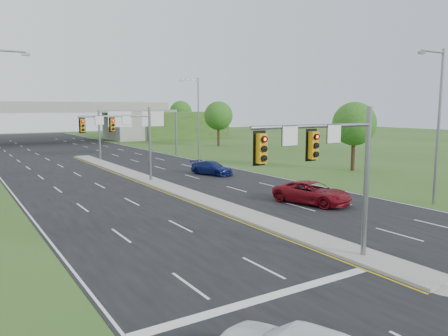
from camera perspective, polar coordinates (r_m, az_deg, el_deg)
name	(u,v)px	position (r m, az deg, el deg)	size (l,w,h in m)	color
ground	(363,258)	(21.68, 17.69, -11.16)	(240.00, 240.00, 0.00)	#314E1C
road	(116,169)	(51.05, -13.91, -0.17)	(24.00, 160.00, 0.02)	black
median	(160,184)	(39.96, -8.42, -2.07)	(2.00, 54.00, 0.16)	gray
median_nose	(446,286)	(19.51, 26.97, -13.52)	(2.00, 2.00, 0.16)	gray
lane_markings	(130,177)	(45.16, -12.17, -1.12)	(23.72, 160.00, 0.01)	gold
signal_mast_near	(333,161)	(18.93, 14.04, 0.93)	(6.62, 0.60, 7.00)	slate
signal_mast_far	(127,133)	(40.38, -12.61, 4.54)	(6.62, 0.60, 7.00)	slate
sign_gantry	(138,120)	(62.20, -11.13, 6.15)	(11.58, 0.44, 6.67)	slate
overpass	(41,125)	(94.42, -22.74, 5.20)	(80.00, 14.00, 8.10)	gray
lightpole_r_near	(437,120)	(34.32, 26.09, 5.68)	(2.85, 0.25, 11.00)	slate
lightpole_r_far	(197,114)	(60.53, -3.54, 7.06)	(2.85, 0.25, 11.00)	slate
tree_r_near	(354,124)	(50.29, 16.65, 5.53)	(4.80, 4.80, 7.60)	#382316
tree_r_mid	(218,116)	(79.90, -0.73, 6.83)	(5.20, 5.20, 8.12)	#382316
tree_back_c	(131,114)	(114.22, -12.00, 6.97)	(5.60, 5.60, 8.32)	#382316
tree_back_d	(181,112)	(119.83, -5.67, 7.29)	(6.00, 6.00, 8.85)	#382316
car_far_a	(312,193)	(32.38, 11.48, -3.18)	(2.65, 5.74, 1.59)	maroon
car_far_b	(212,168)	(45.49, -1.59, 0.00)	(1.95, 4.80, 1.39)	#0E1857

